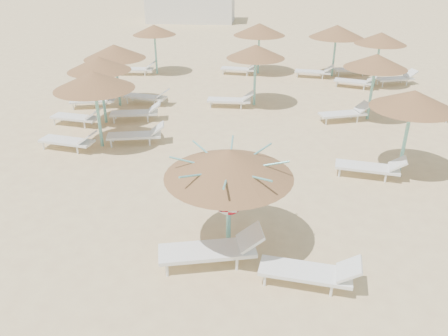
{
  "coord_description": "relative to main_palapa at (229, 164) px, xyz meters",
  "views": [
    {
      "loc": [
        0.87,
        -8.21,
        6.34
      ],
      "look_at": [
        0.02,
        1.69,
        1.3
      ],
      "focal_mm": 35.0,
      "sensor_mm": 36.0,
      "label": 1
    }
  ],
  "objects": [
    {
      "name": "lounger_main_a",
      "position": [
        -0.27,
        -0.63,
        -1.8
      ],
      "size": [
        2.39,
        1.18,
        0.84
      ],
      "rotation": [
        0.0,
        0.0,
        0.22
      ],
      "color": "white",
      "rests_on": "ground"
    },
    {
      "name": "main_palapa",
      "position": [
        0.0,
        0.0,
        0.0
      ],
      "size": [
        2.83,
        2.83,
        2.53
      ],
      "color": "#6CBCB4",
      "rests_on": "ground"
    },
    {
      "name": "ground",
      "position": [
        -0.25,
        -0.14,
        -2.2
      ],
      "size": [
        120.0,
        120.0,
        0.0
      ],
      "primitive_type": "plane",
      "color": "#DFC088",
      "rests_on": "ground"
    },
    {
      "name": "palapa_field",
      "position": [
        1.81,
        10.38,
        0.09
      ],
      "size": [
        19.92,
        14.75,
        2.72
      ],
      "color": "#6CBCB4",
      "rests_on": "ground"
    },
    {
      "name": "lounger_main_b",
      "position": [
        1.83,
        -1.15,
        -1.84
      ],
      "size": [
        2.12,
        0.91,
        0.75
      ],
      "rotation": [
        0.0,
        0.0,
        -0.15
      ],
      "color": "white",
      "rests_on": "ground"
    },
    {
      "name": "service_hut",
      "position": [
        -6.25,
        34.86,
        -0.56
      ],
      "size": [
        8.4,
        4.4,
        3.25
      ],
      "color": "silver",
      "rests_on": "ground"
    }
  ]
}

